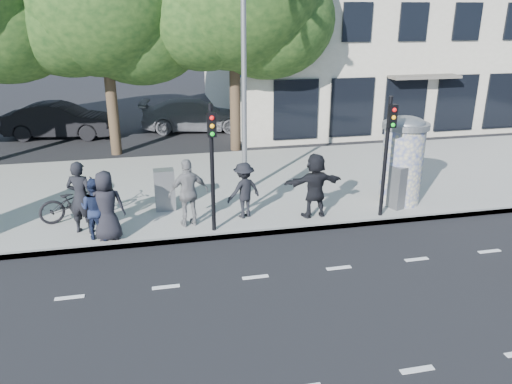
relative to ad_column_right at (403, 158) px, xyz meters
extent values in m
plane|color=black|center=(-5.20, -4.70, -1.54)|extent=(120.00, 120.00, 0.00)
cube|color=gray|center=(-5.20, 2.80, -1.46)|extent=(40.00, 8.00, 0.15)
cube|color=slate|center=(-5.20, -1.15, -1.46)|extent=(40.00, 0.10, 0.16)
cube|color=silver|center=(-5.20, -3.30, -1.53)|extent=(32.00, 0.12, 0.01)
cylinder|color=beige|center=(0.00, 0.00, -0.24)|extent=(1.20, 1.20, 2.30)
cylinder|color=slate|center=(0.00, 0.00, 0.99)|extent=(1.36, 1.36, 0.16)
ellipsoid|color=slate|center=(0.00, 0.00, 1.07)|extent=(1.10, 1.10, 0.38)
cylinder|color=black|center=(-5.80, -0.85, 0.31)|extent=(0.11, 0.11, 3.40)
cube|color=black|center=(-5.80, -1.03, 1.51)|extent=(0.22, 0.14, 0.62)
cylinder|color=black|center=(-1.00, -0.85, 0.31)|extent=(0.11, 0.11, 3.40)
cube|color=black|center=(-1.00, -1.03, 1.51)|extent=(0.22, 0.14, 0.62)
cylinder|color=slate|center=(-4.40, 2.00, 2.61)|extent=(0.16, 0.16, 8.00)
cylinder|color=#38281C|center=(-8.70, 8.00, 0.67)|extent=(0.44, 0.44, 4.41)
cylinder|color=#38281C|center=(-3.70, 7.60, 0.76)|extent=(0.44, 0.44, 4.59)
cube|color=#AEA792|center=(6.80, 15.30, 4.46)|extent=(20.00, 15.00, 12.00)
cube|color=black|center=(6.80, 7.75, 0.06)|extent=(18.00, 0.10, 2.60)
cube|color=#59544C|center=(4.80, 7.40, 1.36)|extent=(3.20, 0.90, 0.12)
cube|color=#194C8C|center=(-2.70, 7.75, 1.66)|extent=(1.60, 0.06, 0.30)
imported|color=black|center=(-8.50, -0.83, -0.48)|extent=(0.91, 0.61, 1.82)
imported|color=black|center=(-9.17, -0.25, -0.41)|extent=(0.83, 0.68, 1.95)
imported|color=#18213D|center=(-8.79, -0.69, -0.58)|extent=(0.96, 0.88, 1.61)
imported|color=black|center=(-4.84, -0.12, -0.59)|extent=(1.17, 0.93, 1.59)
imported|color=slate|center=(-6.40, -0.40, -0.45)|extent=(1.20, 0.83, 1.88)
imported|color=black|center=(-2.88, -0.50, -0.46)|extent=(1.75, 0.73, 1.85)
imported|color=black|center=(-9.44, 0.74, -0.86)|extent=(1.41, 2.14, 1.06)
cube|color=slate|center=(-6.99, 0.93, -0.78)|extent=(0.59, 0.43, 1.21)
cube|color=#5E5F62|center=(-0.18, -0.38, -0.75)|extent=(0.72, 0.62, 1.28)
imported|color=black|center=(-11.34, 11.49, -0.72)|extent=(2.57, 5.20, 1.64)
imported|color=slate|center=(-4.99, 11.66, -0.76)|extent=(2.80, 5.56, 1.55)
camera|label=1|loc=(-7.31, -13.00, 4.15)|focal=35.00mm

